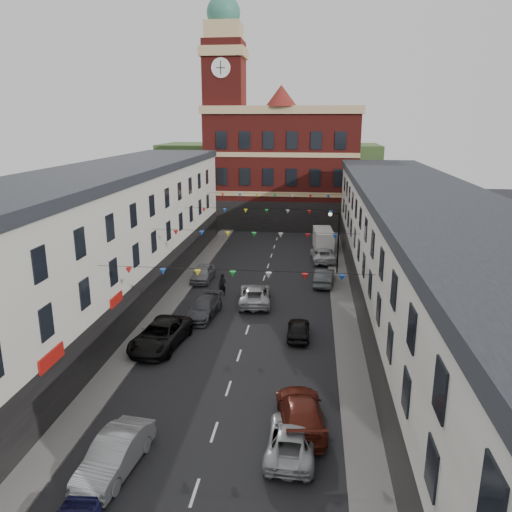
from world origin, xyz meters
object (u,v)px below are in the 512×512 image
at_px(car_left_d, 203,308).
at_px(car_left_b, 115,454).
at_px(moving_car, 255,295).
at_px(car_right_d, 298,329).
at_px(car_right_f, 323,255).
at_px(white_van, 323,240).
at_px(street_lamp, 336,234).
at_px(car_right_c, 301,412).
at_px(car_left_c, 161,335).
at_px(car_right_e, 324,277).
at_px(car_left_e, 203,273).
at_px(pedestrian, 222,285).
at_px(car_right_b, 292,439).

bearing_deg(car_left_d, car_left_b, -84.23).
distance_m(car_left_b, moving_car, 20.65).
height_order(car_right_d, car_right_f, car_right_f).
bearing_deg(white_van, street_lamp, -88.33).
bearing_deg(white_van, car_right_c, -96.79).
relative_size(car_left_b, car_left_d, 0.96).
distance_m(car_right_d, white_van, 24.29).
xyz_separation_m(car_left_b, car_left_d, (-0.00, 17.11, -0.07)).
height_order(car_left_b, white_van, white_van).
xyz_separation_m(car_left_c, car_right_f, (10.74, 21.68, -0.09)).
xyz_separation_m(car_right_d, white_van, (2.00, 24.20, 0.52)).
distance_m(car_left_b, car_right_c, 8.63).
bearing_deg(car_right_f, car_right_d, 79.26).
bearing_deg(car_right_e, car_left_b, 76.00).
distance_m(car_left_c, moving_car, 9.99).
bearing_deg(car_right_d, white_van, -95.16).
relative_size(street_lamp, car_left_b, 1.29).
bearing_deg(car_right_c, moving_car, -83.41).
bearing_deg(moving_car, street_lamp, -132.52).
height_order(car_left_b, car_right_f, car_left_b).
xyz_separation_m(car_left_e, car_right_d, (9.10, -11.47, -0.09)).
xyz_separation_m(car_right_d, car_right_f, (1.90, 19.29, 0.08)).
bearing_deg(car_right_e, white_van, -84.99).
xyz_separation_m(car_left_c, pedestrian, (2.24, 10.09, 0.15)).
bearing_deg(pedestrian, car_right_f, 67.58).
height_order(car_left_e, car_right_c, car_right_c).
xyz_separation_m(car_left_e, white_van, (11.10, 12.73, 0.43)).
distance_m(car_left_c, car_left_d, 5.56).
relative_size(car_left_b, car_right_d, 1.25).
height_order(car_left_b, pedestrian, pedestrian).
relative_size(car_right_d, car_right_f, 0.73).
relative_size(car_right_b, moving_car, 0.87).
bearing_deg(car_left_d, car_left_c, -101.37).
bearing_deg(car_left_c, car_left_e, 98.15).
bearing_deg(car_right_e, car_right_b, 91.09).
distance_m(car_left_c, car_right_c, 12.08).
bearing_deg(car_left_d, car_right_f, 66.69).
xyz_separation_m(car_right_c, white_van, (1.57, 34.33, 0.39)).
xyz_separation_m(street_lamp, white_van, (-0.95, 9.31, -2.75)).
height_order(car_left_d, car_right_e, car_right_e).
bearing_deg(car_right_b, car_right_c, -97.94).
distance_m(car_right_b, car_right_c, 2.00).
bearing_deg(car_left_c, car_right_e, 59.49).
relative_size(car_left_c, pedestrian, 3.04).
xyz_separation_m(car_left_e, car_right_c, (9.53, -21.60, 0.04)).
distance_m(car_left_b, car_left_e, 25.72).
height_order(car_left_d, white_van, white_van).
bearing_deg(car_right_d, car_right_e, -99.76).
relative_size(car_left_c, moving_car, 1.08).
xyz_separation_m(car_left_b, pedestrian, (0.60, 21.88, 0.18)).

